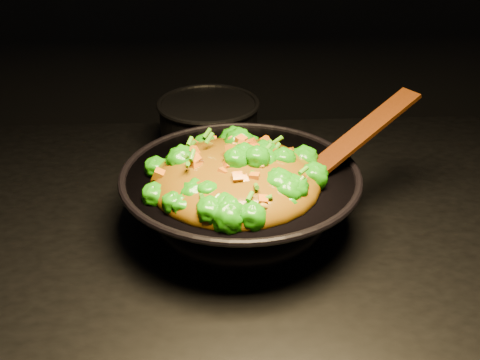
{
  "coord_description": "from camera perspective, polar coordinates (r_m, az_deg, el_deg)",
  "views": [
    {
      "loc": [
        0.01,
        -0.76,
        1.44
      ],
      "look_at": [
        0.05,
        0.04,
        0.98
      ],
      "focal_mm": 45.0,
      "sensor_mm": 36.0,
      "label": 1
    }
  ],
  "objects": [
    {
      "name": "stir_fry",
      "position": [
        0.86,
        -0.43,
        2.11
      ],
      "size": [
        0.32,
        0.32,
        0.09
      ],
      "primitive_type": null,
      "rotation": [
        0.0,
        0.0,
        -0.34
      ],
      "color": "#1D7D08",
      "rests_on": "wok"
    },
    {
      "name": "back_pot",
      "position": [
        1.17,
        -2.97,
        5.03
      ],
      "size": [
        0.2,
        0.2,
        0.11
      ],
      "primitive_type": "cylinder",
      "rotation": [
        0.0,
        0.0,
        0.1
      ],
      "color": "black",
      "rests_on": "stovetop"
    },
    {
      "name": "spatula",
      "position": [
        0.94,
        11.08,
        4.06
      ],
      "size": [
        0.22,
        0.16,
        0.1
      ],
      "primitive_type": "cube",
      "rotation": [
        0.0,
        -0.38,
        0.56
      ],
      "color": "#3A1608",
      "rests_on": "wok"
    },
    {
      "name": "wok",
      "position": [
        0.93,
        0.03,
        -2.16
      ],
      "size": [
        0.46,
        0.46,
        0.1
      ],
      "primitive_type": null,
      "rotation": [
        0.0,
        0.0,
        0.4
      ],
      "color": "black",
      "rests_on": "stovetop"
    }
  ]
}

